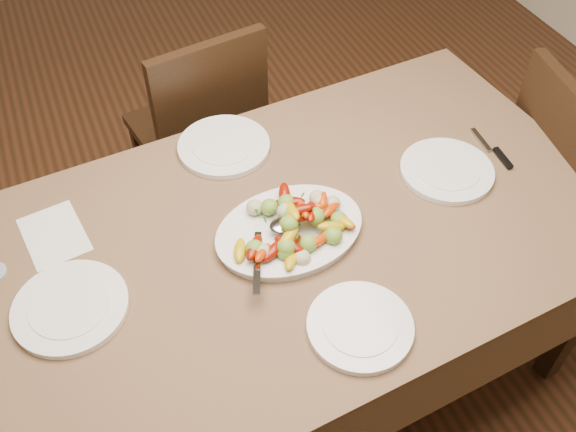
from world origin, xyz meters
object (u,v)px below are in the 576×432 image
(serving_platter, at_px, (289,232))
(plate_far, at_px, (224,146))
(plate_right, at_px, (447,171))
(plate_left, at_px, (71,307))
(dining_table, at_px, (288,311))
(plate_near, at_px, (360,327))
(chair_far, at_px, (195,129))

(serving_platter, distance_m, plate_far, 0.40)
(plate_right, height_order, plate_far, same)
(plate_right, xyz_separation_m, plate_far, (-0.57, 0.36, 0.00))
(plate_left, relative_size, plate_right, 1.03)
(dining_table, relative_size, plate_near, 7.22)
(serving_platter, xyz_separation_m, plate_near, (0.04, -0.34, -0.00))
(dining_table, bearing_deg, plate_near, -83.94)
(serving_platter, height_order, plate_right, serving_platter)
(plate_far, bearing_deg, serving_platter, -83.34)
(plate_right, xyz_separation_m, plate_near, (-0.48, -0.38, 0.00))
(serving_platter, distance_m, plate_right, 0.52)
(dining_table, distance_m, chair_far, 0.86)
(chair_far, distance_m, plate_left, 1.08)
(chair_far, relative_size, plate_near, 3.73)
(plate_left, distance_m, plate_near, 0.70)
(chair_far, height_order, plate_right, chair_far)
(dining_table, height_order, chair_far, chair_far)
(plate_left, height_order, plate_right, same)
(serving_platter, bearing_deg, plate_near, -83.41)
(plate_right, height_order, plate_near, same)
(chair_far, bearing_deg, plate_near, 83.94)
(serving_platter, xyz_separation_m, plate_right, (0.52, 0.04, -0.00))
(chair_far, relative_size, plate_right, 3.47)
(plate_left, bearing_deg, plate_right, 2.88)
(plate_left, relative_size, plate_near, 1.10)
(plate_left, height_order, plate_far, same)
(serving_platter, relative_size, plate_far, 1.41)
(chair_far, bearing_deg, plate_far, 78.43)
(chair_far, height_order, serving_platter, chair_far)
(dining_table, height_order, plate_right, plate_right)
(plate_near, bearing_deg, chair_far, 93.18)
(chair_far, height_order, plate_near, chair_far)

